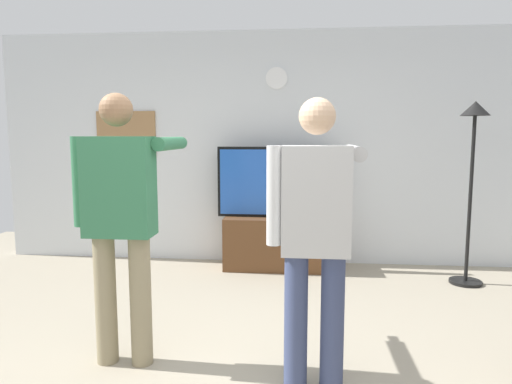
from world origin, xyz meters
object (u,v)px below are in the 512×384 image
(framed_picture, at_px, (126,134))
(person_standing_nearer_couch, at_px, (315,228))
(floor_lamp, at_px, (473,155))
(wall_clock, at_px, (277,78))
(television, at_px, (275,182))
(tv_stand, at_px, (274,243))
(person_standing_nearer_lamp, at_px, (121,213))

(framed_picture, relative_size, person_standing_nearer_couch, 0.42)
(framed_picture, bearing_deg, floor_lamp, -9.63)
(person_standing_nearer_couch, bearing_deg, wall_clock, 97.77)
(television, xyz_separation_m, person_standing_nearer_couch, (0.37, -2.48, -0.01))
(tv_stand, bearing_deg, floor_lamp, -9.91)
(wall_clock, relative_size, person_standing_nearer_couch, 0.14)
(wall_clock, bearing_deg, television, -90.00)
(wall_clock, distance_m, person_standing_nearer_couch, 3.00)
(tv_stand, height_order, television, television)
(tv_stand, xyz_separation_m, floor_lamp, (1.98, -0.35, 1.02))
(tv_stand, distance_m, framed_picture, 2.20)
(floor_lamp, bearing_deg, television, 168.79)
(wall_clock, xyz_separation_m, framed_picture, (-1.80, 0.00, -0.63))
(wall_clock, bearing_deg, floor_lamp, -17.81)
(wall_clock, bearing_deg, person_standing_nearer_lamp, -108.88)
(television, xyz_separation_m, person_standing_nearer_lamp, (-0.87, -2.30, 0.03))
(wall_clock, bearing_deg, framed_picture, 179.84)
(framed_picture, bearing_deg, television, -7.87)
(person_standing_nearer_lamp, bearing_deg, television, 69.29)
(tv_stand, bearing_deg, wall_clock, 90.00)
(floor_lamp, relative_size, person_standing_nearer_couch, 1.07)
(floor_lamp, bearing_deg, tv_stand, 170.09)
(person_standing_nearer_lamp, xyz_separation_m, person_standing_nearer_couch, (1.24, -0.18, -0.04))
(tv_stand, height_order, person_standing_nearer_couch, person_standing_nearer_couch)
(tv_stand, xyz_separation_m, wall_clock, (0.00, 0.29, 1.86))
(floor_lamp, bearing_deg, person_standing_nearer_lamp, -146.16)
(framed_picture, bearing_deg, person_standing_nearer_lamp, -70.01)
(person_standing_nearer_couch, bearing_deg, tv_stand, 98.68)
(television, distance_m, floor_lamp, 2.05)
(television, bearing_deg, tv_stand, -90.00)
(tv_stand, distance_m, person_standing_nearer_couch, 2.56)
(tv_stand, bearing_deg, framed_picture, 170.69)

